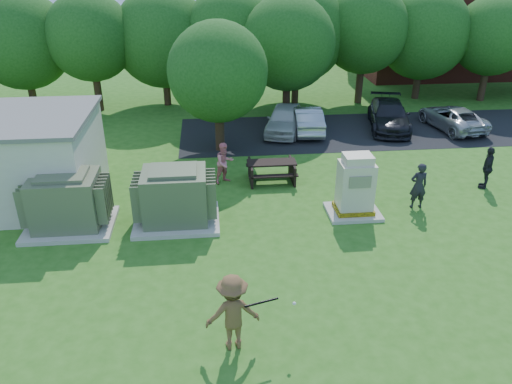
{
  "coord_description": "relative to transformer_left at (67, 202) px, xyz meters",
  "views": [
    {
      "loc": [
        -1.53,
        -11.31,
        8.85
      ],
      "look_at": [
        0.0,
        4.0,
        1.3
      ],
      "focal_mm": 35.0,
      "sensor_mm": 36.0,
      "label": 1
    }
  ],
  "objects": [
    {
      "name": "transformer_left",
      "position": [
        0.0,
        0.0,
        0.0
      ],
      "size": [
        3.0,
        2.4,
        2.07
      ],
      "color": "beige",
      "rests_on": "ground"
    },
    {
      "name": "generator_cabinet",
      "position": [
        10.15,
        -0.01,
        0.05
      ],
      "size": [
        1.91,
        1.57,
        2.33
      ],
      "color": "beige",
      "rests_on": "ground"
    },
    {
      "name": "brick_building",
      "position": [
        24.5,
        22.5,
        3.03
      ],
      "size": [
        15.0,
        8.0,
        8.0
      ],
      "primitive_type": "cube",
      "color": "maroon",
      "rests_on": "ground"
    },
    {
      "name": "car_silver_b",
      "position": [
        18.1,
        8.94,
        -0.36
      ],
      "size": [
        2.69,
        4.67,
        1.23
      ],
      "primitive_type": "imported",
      "rotation": [
        0.0,
        0.0,
        3.3
      ],
      "color": "#B6B6BB",
      "rests_on": "ground"
    },
    {
      "name": "car_white",
      "position": [
        8.98,
        9.25,
        -0.26
      ],
      "size": [
        2.82,
        4.49,
        1.42
      ],
      "primitive_type": "imported",
      "rotation": [
        0.0,
        0.0,
        -0.29
      ],
      "color": "silver",
      "rests_on": "ground"
    },
    {
      "name": "car_silver_a",
      "position": [
        10.18,
        9.27,
        -0.3
      ],
      "size": [
        1.66,
        4.16,
        1.35
      ],
      "primitive_type": "imported",
      "rotation": [
        0.0,
        0.0,
        3.08
      ],
      "color": "#B1B2B6",
      "rests_on": "ground"
    },
    {
      "name": "person_by_generator",
      "position": [
        12.65,
        0.24,
        -0.07
      ],
      "size": [
        0.66,
        0.44,
        1.8
      ],
      "primitive_type": "imported",
      "rotation": [
        0.0,
        0.0,
        3.16
      ],
      "color": "black",
      "rests_on": "ground"
    },
    {
      "name": "ground",
      "position": [
        6.5,
        -4.5,
        -0.97
      ],
      "size": [
        120.0,
        120.0,
        0.0
      ],
      "primitive_type": "plane",
      "color": "#2D6619",
      "rests_on": "ground"
    },
    {
      "name": "batting_equipment",
      "position": [
        6.06,
        -6.46,
        0.34
      ],
      "size": [
        1.49,
        0.29,
        0.24
      ],
      "color": "black",
      "rests_on": "ground"
    },
    {
      "name": "tree_row",
      "position": [
        8.25,
        14.0,
        3.18
      ],
      "size": [
        41.3,
        13.3,
        7.3
      ],
      "color": "#47301E",
      "rests_on": "ground"
    },
    {
      "name": "car_dark",
      "position": [
        14.72,
        9.36,
        -0.26
      ],
      "size": [
        3.02,
        5.21,
        1.42
      ],
      "primitive_type": "imported",
      "rotation": [
        0.0,
        0.0,
        -0.22
      ],
      "color": "black",
      "rests_on": "ground"
    },
    {
      "name": "person_at_picnic",
      "position": [
        5.57,
        3.22,
        -0.1
      ],
      "size": [
        1.06,
        1.0,
        1.74
      ],
      "primitive_type": "imported",
      "rotation": [
        0.0,
        0.0,
        0.56
      ],
      "color": "pink",
      "rests_on": "ground"
    },
    {
      "name": "transformer_right",
      "position": [
        3.7,
        0.0,
        0.0
      ],
      "size": [
        3.0,
        2.4,
        2.07
      ],
      "color": "beige",
      "rests_on": "ground"
    },
    {
      "name": "person_walking_right",
      "position": [
        16.12,
        1.65,
        -0.09
      ],
      "size": [
        0.92,
        1.1,
        1.76
      ],
      "primitive_type": "imported",
      "rotation": [
        0.0,
        0.0,
        4.13
      ],
      "color": "black",
      "rests_on": "ground"
    },
    {
      "name": "parking_strip",
      "position": [
        13.5,
        9.0,
        -0.96
      ],
      "size": [
        20.0,
        6.0,
        0.01
      ],
      "primitive_type": "cube",
      "color": "#232326",
      "rests_on": "ground"
    },
    {
      "name": "batter",
      "position": [
        5.35,
        -6.4,
        0.05
      ],
      "size": [
        1.39,
        0.89,
        2.04
      ],
      "primitive_type": "imported",
      "rotation": [
        0.0,
        0.0,
        3.24
      ],
      "color": "brown",
      "rests_on": "ground"
    },
    {
      "name": "picnic_table",
      "position": [
        7.52,
        3.15,
        -0.43
      ],
      "size": [
        2.03,
        1.52,
        0.87
      ],
      "color": "black",
      "rests_on": "ground"
    }
  ]
}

